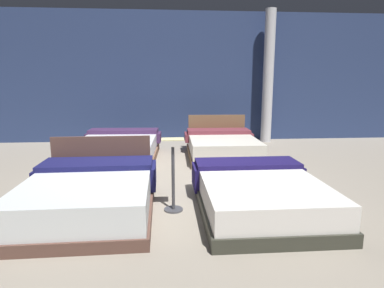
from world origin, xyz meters
name	(u,v)px	position (x,y,z in m)	size (l,w,h in m)	color
ground_plane	(172,183)	(0.00, 0.00, -0.01)	(18.00, 18.00, 0.02)	gray
showroom_back_wall	(169,78)	(0.00, 3.92, 1.75)	(18.00, 0.06, 3.50)	navy
bed_0	(90,194)	(-1.03, -1.20, 0.25)	(1.62, 1.96, 0.83)	brown
bed_1	(259,194)	(1.08, -1.28, 0.22)	(1.57, 1.99, 0.49)	#34352B
bed_2	(119,148)	(-1.11, 1.78, 0.24)	(1.76, 2.11, 0.54)	brown
bed_3	(222,146)	(1.14, 1.78, 0.24)	(1.60, 1.99, 0.84)	brown
price_sign	(173,184)	(0.00, -1.19, 0.35)	(0.28, 0.24, 0.93)	#3F3F44
support_pillar	(268,77)	(2.66, 3.52, 1.75)	(0.28, 0.28, 3.50)	silver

